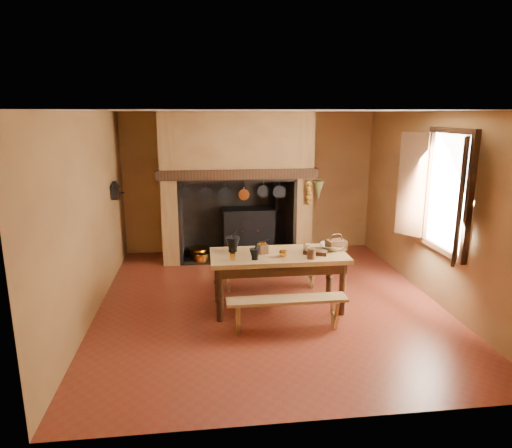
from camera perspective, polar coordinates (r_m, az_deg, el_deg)
The scene contains 28 objects.
floor at distance 6.98m, azimuth 1.63°, elevation -9.70°, with size 5.50×5.50×0.00m, color maroon.
ceiling at distance 6.40m, azimuth 1.80°, elevation 13.96°, with size 5.50×5.50×0.00m, color silver.
back_wall at distance 9.23m, azimuth -0.84°, elevation 5.18°, with size 5.00×0.02×2.80m, color olive.
wall_left at distance 6.65m, azimuth -20.10°, elevation 0.97°, with size 0.02×5.50×2.80m, color olive.
wall_right at distance 7.34m, azimuth 21.40°, elevation 2.00°, with size 0.02×5.50×2.80m, color olive.
wall_front at distance 3.95m, azimuth 7.69°, elevation -6.76°, with size 5.00×0.02×2.80m, color olive.
chimney_breast at distance 8.71m, azimuth -2.52°, elevation 7.39°, with size 2.95×0.96×2.80m.
iron_range at distance 9.11m, azimuth -0.88°, elevation -0.81°, with size 1.12×0.55×1.60m.
hearth_pans at distance 8.96m, azimuth -7.15°, elevation -3.77°, with size 0.51×0.62×0.20m.
hanging_pans at distance 8.28m, azimuth -2.49°, elevation 3.90°, with size 1.92×0.29×0.27m.
onion_string at distance 8.47m, azimuth 6.61°, elevation 3.84°, with size 0.12×0.10×0.46m, color #B77921, non-canonical shape.
herb_bunch at distance 8.51m, azimuth 7.80°, elevation 4.19°, with size 0.20×0.20×0.35m, color brown.
window at distance 6.87m, azimuth 22.06°, elevation 3.74°, with size 0.39×1.75×1.76m.
wall_coffee_mill at distance 8.11m, azimuth -17.21°, elevation 4.21°, with size 0.23×0.16×0.31m.
work_table at distance 6.52m, azimuth 2.81°, elevation -4.81°, with size 1.92×0.85×0.83m.
bench_front at distance 6.03m, azimuth 3.88°, elevation -10.21°, with size 1.57×0.28×0.44m.
bench_back at distance 7.33m, azimuth 1.80°, elevation -5.58°, with size 1.66×0.29×0.47m.
mortar_large at distance 6.55m, azimuth -2.93°, elevation -2.44°, with size 0.21×0.21×0.36m.
mortar_small at distance 6.19m, azimuth -0.14°, elevation -3.71°, with size 0.15×0.15×0.26m.
coffee_grinder at distance 6.47m, azimuth 0.79°, elevation -3.01°, with size 0.19×0.17×0.20m.
brass_mug_a at distance 6.22m, azimuth -2.94°, elevation -4.03°, with size 0.08×0.08×0.09m, color gold.
brass_mug_b at distance 6.62m, azimuth 6.29°, elevation -2.94°, with size 0.09×0.09×0.10m, color gold.
mixing_bowl at distance 6.73m, azimuth 9.48°, elevation -2.84°, with size 0.36×0.36×0.09m, color beige.
stoneware_crock at distance 6.28m, azimuth 6.93°, elevation -3.69°, with size 0.12×0.12×0.14m, color #52311E.
glass_jar at distance 6.49m, azimuth 6.47°, elevation -3.11°, with size 0.08×0.08×0.14m, color beige.
wicker_basket at distance 6.72m, azimuth 9.99°, elevation -2.53°, with size 0.30×0.24×0.25m.
wooden_tray at distance 6.53m, azimuth 7.49°, elevation -3.42°, with size 0.33×0.23×0.06m, color #331B10.
brass_cup at distance 6.33m, azimuth 3.42°, elevation -3.73°, with size 0.11×0.11×0.09m, color gold.
Camera 1 is at (-0.96, -6.33, 2.78)m, focal length 32.00 mm.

